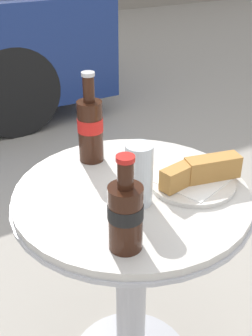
{
  "coord_description": "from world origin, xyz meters",
  "views": [
    {
      "loc": [
        -0.46,
        -0.78,
        1.26
      ],
      "look_at": [
        0.0,
        0.03,
        0.74
      ],
      "focal_mm": 45.0,
      "sensor_mm": 36.0,
      "label": 1
    }
  ],
  "objects_px": {
    "cola_bottle_left": "(125,214)",
    "lunch_plate_near": "(196,176)",
    "cola_bottle_right": "(90,127)",
    "drinking_glass": "(139,177)",
    "bistro_table": "(131,254)"
  },
  "relations": [
    {
      "from": "cola_bottle_left",
      "to": "drinking_glass",
      "type": "relative_size",
      "value": 1.38
    },
    {
      "from": "cola_bottle_left",
      "to": "lunch_plate_near",
      "type": "distance_m",
      "value": 0.31
    },
    {
      "from": "cola_bottle_right",
      "to": "lunch_plate_near",
      "type": "bearing_deg",
      "value": -56.04
    },
    {
      "from": "cola_bottle_left",
      "to": "drinking_glass",
      "type": "height_order",
      "value": "cola_bottle_left"
    },
    {
      "from": "cola_bottle_right",
      "to": "drinking_glass",
      "type": "relative_size",
      "value": 1.66
    },
    {
      "from": "bistro_table",
      "to": "cola_bottle_left",
      "type": "relative_size",
      "value": 3.22
    },
    {
      "from": "cola_bottle_right",
      "to": "lunch_plate_near",
      "type": "height_order",
      "value": "cola_bottle_right"
    },
    {
      "from": "cola_bottle_left",
      "to": "lunch_plate_near",
      "type": "height_order",
      "value": "cola_bottle_left"
    },
    {
      "from": "drinking_glass",
      "to": "lunch_plate_near",
      "type": "relative_size",
      "value": 0.65
    },
    {
      "from": "cola_bottle_left",
      "to": "cola_bottle_right",
      "type": "bearing_deg",
      "value": 74.66
    },
    {
      "from": "cola_bottle_left",
      "to": "lunch_plate_near",
      "type": "xyz_separation_m",
      "value": [
        0.28,
        0.12,
        -0.06
      ]
    },
    {
      "from": "cola_bottle_right",
      "to": "lunch_plate_near",
      "type": "xyz_separation_m",
      "value": [
        0.17,
        -0.26,
        -0.08
      ]
    },
    {
      "from": "drinking_glass",
      "to": "lunch_plate_near",
      "type": "distance_m",
      "value": 0.18
    },
    {
      "from": "bistro_table",
      "to": "drinking_glass",
      "type": "xyz_separation_m",
      "value": [
        -0.01,
        -0.05,
        0.28
      ]
    },
    {
      "from": "bistro_table",
      "to": "drinking_glass",
      "type": "height_order",
      "value": "drinking_glass"
    }
  ]
}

